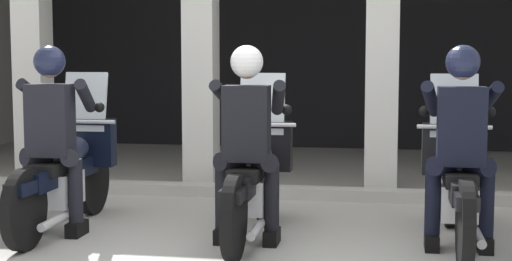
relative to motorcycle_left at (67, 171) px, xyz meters
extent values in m
plane|color=#A8A59E|center=(1.65, 2.55, -0.50)|extent=(80.00, 80.00, 0.00)
cube|color=black|center=(1.66, 6.24, 0.98)|extent=(11.06, 0.24, 2.96)
cube|color=silver|center=(-1.35, 2.19, 0.76)|extent=(0.35, 0.36, 2.52)
cube|color=silver|center=(0.66, 2.19, 0.76)|extent=(0.35, 0.36, 2.52)
cube|color=silver|center=(2.67, 2.19, 0.76)|extent=(0.35, 0.36, 2.52)
cube|color=#B7B5AD|center=(1.66, 1.69, -0.44)|extent=(10.66, 0.24, 0.12)
cylinder|color=black|center=(0.00, 0.58, -0.18)|extent=(0.09, 0.64, 0.64)
cylinder|color=black|center=(0.00, -0.82, -0.18)|extent=(0.09, 0.64, 0.64)
cube|color=black|center=(0.00, 0.58, 0.03)|extent=(0.14, 0.44, 0.08)
cube|color=silver|center=(0.00, -0.17, -0.13)|extent=(0.28, 0.44, 0.28)
cube|color=black|center=(0.00, -0.12, 0.00)|extent=(0.18, 1.24, 0.16)
ellipsoid|color=#1E2338|center=(0.00, 0.10, 0.18)|extent=(0.26, 0.48, 0.22)
cube|color=black|center=(0.00, -0.30, 0.07)|extent=(0.24, 0.52, 0.10)
cube|color=black|center=(0.00, -0.76, 0.00)|extent=(0.16, 0.48, 0.10)
cylinder|color=silver|center=(0.00, 0.52, 0.06)|extent=(0.05, 0.24, 0.53)
cube|color=black|center=(0.00, 0.46, 0.20)|extent=(0.52, 0.16, 0.44)
sphere|color=silver|center=(0.00, 0.56, 0.22)|extent=(0.18, 0.18, 0.18)
cube|color=silver|center=(0.00, 0.44, 0.57)|extent=(0.40, 0.14, 0.54)
cylinder|color=silver|center=(0.00, 0.36, 0.40)|extent=(0.62, 0.04, 0.04)
cylinder|color=silver|center=(0.12, -0.52, -0.32)|extent=(0.07, 0.55, 0.07)
cube|color=black|center=(0.00, -0.32, 0.47)|extent=(0.36, 0.22, 0.60)
cube|color=black|center=(0.00, -0.20, 0.49)|extent=(0.05, 0.02, 0.32)
sphere|color=tan|center=(0.00, -0.30, 0.92)|extent=(0.21, 0.21, 0.21)
sphere|color=#191E38|center=(0.00, -0.30, 0.95)|extent=(0.26, 0.26, 0.26)
cylinder|color=black|center=(0.14, -0.30, 0.16)|extent=(0.26, 0.29, 0.17)
cylinder|color=black|center=(0.20, -0.30, -0.12)|extent=(0.12, 0.12, 0.53)
cube|color=black|center=(0.20, -0.29, -0.44)|extent=(0.11, 0.26, 0.12)
cylinder|color=black|center=(-0.14, -0.30, 0.16)|extent=(0.26, 0.29, 0.17)
cylinder|color=black|center=(-0.20, -0.30, -0.12)|extent=(0.12, 0.12, 0.53)
cube|color=black|center=(-0.20, -0.29, -0.44)|extent=(0.11, 0.26, 0.12)
cylinder|color=black|center=(0.22, -0.09, 0.66)|extent=(0.19, 0.48, 0.31)
sphere|color=black|center=(0.26, 0.12, 0.55)|extent=(0.09, 0.09, 0.09)
cylinder|color=black|center=(-0.22, -0.09, 0.66)|extent=(0.19, 0.48, 0.31)
sphere|color=black|center=(-0.26, 0.12, 0.55)|extent=(0.09, 0.09, 0.09)
cylinder|color=black|center=(1.65, 0.58, -0.18)|extent=(0.09, 0.64, 0.64)
cylinder|color=black|center=(1.65, -0.82, -0.18)|extent=(0.09, 0.64, 0.64)
cube|color=black|center=(1.65, 0.58, 0.03)|extent=(0.14, 0.44, 0.08)
cube|color=silver|center=(1.65, -0.17, -0.13)|extent=(0.28, 0.44, 0.28)
cube|color=black|center=(1.65, -0.12, 0.00)|extent=(0.18, 1.24, 0.16)
ellipsoid|color=#B2B2B7|center=(1.65, 0.10, 0.18)|extent=(0.26, 0.48, 0.22)
cube|color=black|center=(1.65, -0.30, 0.07)|extent=(0.24, 0.52, 0.10)
cube|color=black|center=(1.65, -0.76, 0.00)|extent=(0.16, 0.48, 0.10)
cylinder|color=silver|center=(1.65, 0.52, 0.06)|extent=(0.05, 0.24, 0.53)
cube|color=black|center=(1.65, 0.46, 0.20)|extent=(0.52, 0.16, 0.44)
sphere|color=silver|center=(1.65, 0.56, 0.22)|extent=(0.18, 0.18, 0.18)
cube|color=silver|center=(1.65, 0.44, 0.57)|extent=(0.40, 0.14, 0.54)
cylinder|color=silver|center=(1.65, 0.36, 0.40)|extent=(0.62, 0.04, 0.04)
cylinder|color=silver|center=(1.77, -0.52, -0.32)|extent=(0.07, 0.55, 0.07)
cube|color=black|center=(1.65, -0.32, 0.47)|extent=(0.36, 0.22, 0.60)
cube|color=#591414|center=(1.65, -0.20, 0.49)|extent=(0.05, 0.02, 0.32)
sphere|color=tan|center=(1.65, -0.30, 0.92)|extent=(0.21, 0.21, 0.21)
sphere|color=silver|center=(1.65, -0.30, 0.95)|extent=(0.26, 0.26, 0.26)
cylinder|color=black|center=(1.79, -0.30, 0.16)|extent=(0.26, 0.29, 0.17)
cylinder|color=black|center=(1.85, -0.30, -0.12)|extent=(0.12, 0.12, 0.53)
cube|color=black|center=(1.85, -0.29, -0.44)|extent=(0.11, 0.26, 0.12)
cylinder|color=black|center=(1.51, -0.30, 0.16)|extent=(0.26, 0.29, 0.17)
cylinder|color=black|center=(1.45, -0.30, -0.12)|extent=(0.12, 0.12, 0.53)
cube|color=black|center=(1.45, -0.29, -0.44)|extent=(0.11, 0.26, 0.12)
cylinder|color=black|center=(1.87, -0.09, 0.66)|extent=(0.19, 0.48, 0.31)
sphere|color=black|center=(1.91, 0.12, 0.55)|extent=(0.09, 0.09, 0.09)
cylinder|color=black|center=(1.43, -0.09, 0.66)|extent=(0.19, 0.48, 0.31)
sphere|color=black|center=(1.39, 0.12, 0.55)|extent=(0.09, 0.09, 0.09)
cylinder|color=black|center=(3.30, 0.62, -0.18)|extent=(0.09, 0.64, 0.64)
cylinder|color=black|center=(3.30, -0.78, -0.18)|extent=(0.09, 0.64, 0.64)
cube|color=black|center=(3.30, 0.62, 0.03)|extent=(0.14, 0.44, 0.08)
cube|color=silver|center=(3.30, -0.13, -0.13)|extent=(0.28, 0.44, 0.28)
cube|color=black|center=(3.30, -0.08, 0.00)|extent=(0.18, 1.24, 0.16)
ellipsoid|color=black|center=(3.30, 0.14, 0.18)|extent=(0.26, 0.48, 0.22)
cube|color=black|center=(3.30, -0.26, 0.07)|extent=(0.24, 0.52, 0.10)
cube|color=black|center=(3.30, -0.72, 0.00)|extent=(0.16, 0.48, 0.10)
cylinder|color=silver|center=(3.30, 0.56, 0.06)|extent=(0.05, 0.24, 0.53)
cube|color=black|center=(3.30, 0.50, 0.20)|extent=(0.52, 0.16, 0.44)
sphere|color=silver|center=(3.30, 0.60, 0.22)|extent=(0.18, 0.18, 0.18)
cube|color=silver|center=(3.30, 0.48, 0.57)|extent=(0.40, 0.14, 0.54)
cylinder|color=silver|center=(3.30, 0.40, 0.40)|extent=(0.62, 0.04, 0.04)
cylinder|color=silver|center=(3.42, -0.48, -0.32)|extent=(0.07, 0.55, 0.07)
cube|color=black|center=(3.30, -0.28, 0.47)|extent=(0.36, 0.22, 0.60)
cube|color=black|center=(3.30, -0.16, 0.49)|extent=(0.05, 0.02, 0.32)
sphere|color=tan|center=(3.30, -0.26, 0.92)|extent=(0.21, 0.21, 0.21)
sphere|color=#191E38|center=(3.30, -0.26, 0.95)|extent=(0.26, 0.26, 0.26)
cylinder|color=black|center=(3.44, -0.26, 0.16)|extent=(0.26, 0.29, 0.17)
cylinder|color=black|center=(3.50, -0.26, -0.12)|extent=(0.12, 0.12, 0.53)
cube|color=black|center=(3.50, -0.25, -0.44)|extent=(0.11, 0.26, 0.12)
cylinder|color=black|center=(3.16, -0.26, 0.16)|extent=(0.26, 0.29, 0.17)
cylinder|color=black|center=(3.10, -0.26, -0.12)|extent=(0.12, 0.12, 0.53)
cube|color=black|center=(3.10, -0.25, -0.44)|extent=(0.11, 0.26, 0.12)
cylinder|color=black|center=(3.52, -0.05, 0.66)|extent=(0.19, 0.48, 0.31)
sphere|color=black|center=(3.56, 0.16, 0.55)|extent=(0.09, 0.09, 0.09)
cylinder|color=black|center=(3.08, -0.05, 0.66)|extent=(0.19, 0.48, 0.31)
sphere|color=black|center=(3.04, 0.16, 0.55)|extent=(0.09, 0.09, 0.09)
camera|label=1|loc=(2.77, -6.33, 1.03)|focal=54.70mm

